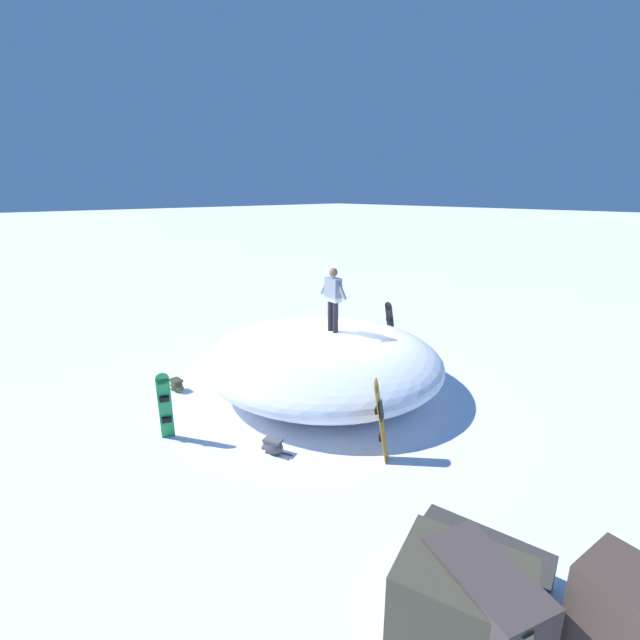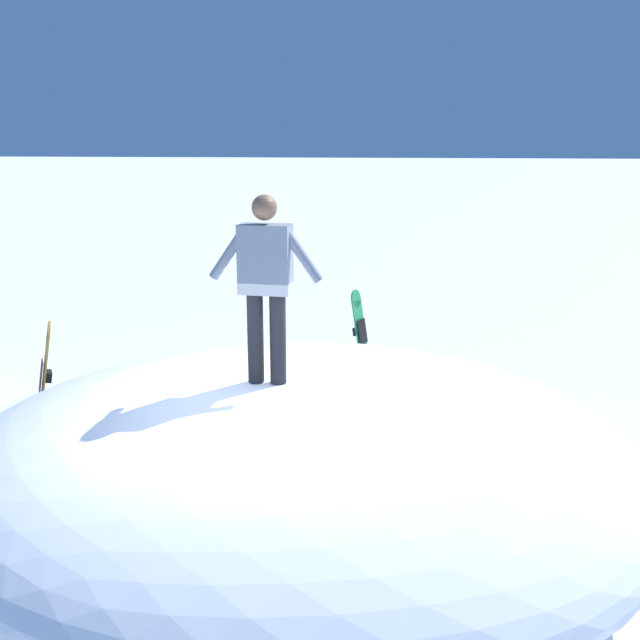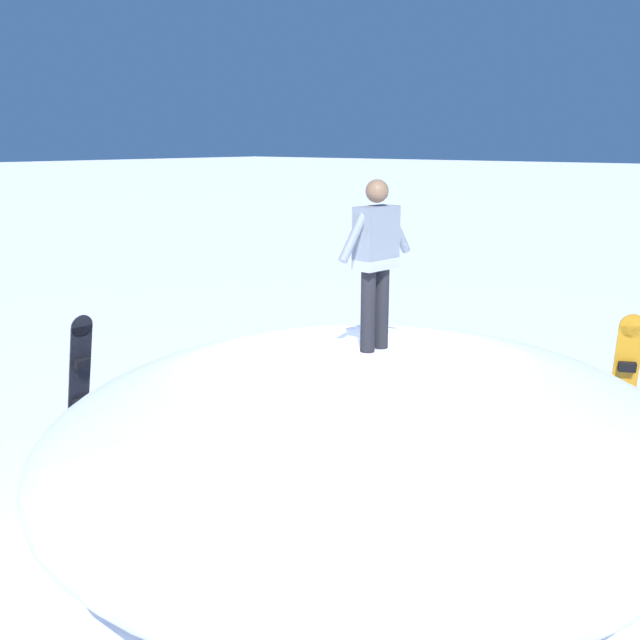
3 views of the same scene
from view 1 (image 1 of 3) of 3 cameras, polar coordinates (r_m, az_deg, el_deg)
The scene contains 9 objects.
ground at distance 11.97m, azimuth 3.63°, elevation -8.56°, with size 240.00×240.00×0.00m, color white.
snow_mound at distance 11.56m, azimuth 0.32°, elevation -5.10°, with size 6.31×6.00×1.61m, color white.
snowboarder_standing at distance 10.95m, azimuth 1.71°, elevation 3.14°, with size 1.00×0.26×1.62m.
snowboard_primary_upright at distance 9.74m, azimuth -19.41°, elevation -10.36°, with size 0.37×0.36×1.58m.
snowboard_secondary_upright at distance 8.66m, azimuth 7.84°, elevation -12.55°, with size 0.41×0.40×1.69m.
snowboard_tertiary_upright at distance 14.65m, azimuth 9.05°, elevation -0.52°, with size 0.28×0.37×1.60m.
backpack_near at distance 9.17m, azimuth -6.15°, elevation -15.88°, with size 0.67×0.44×0.32m.
backpack_far at distance 12.20m, azimuth -18.05°, elevation -8.01°, with size 0.60×0.29×0.33m.
rock_outcrop at distance 6.24m, azimuth 26.30°, elevation -31.52°, with size 3.94×2.33×1.45m.
Camera 1 is at (-7.43, 7.90, 5.05)m, focal length 24.73 mm.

